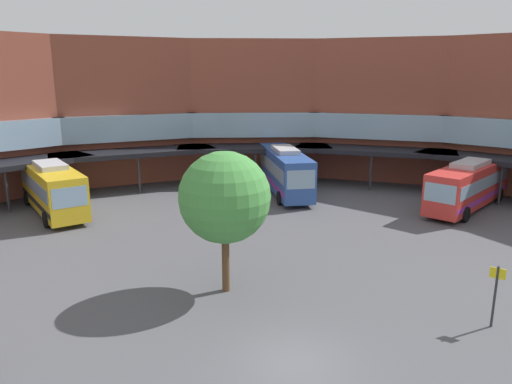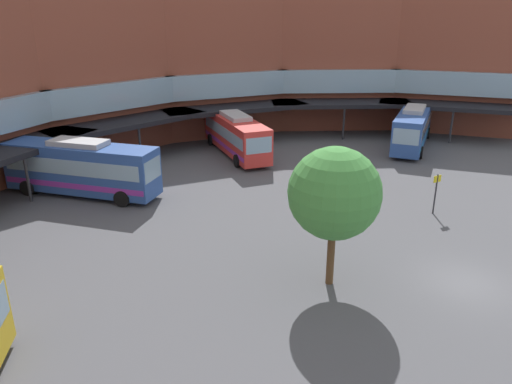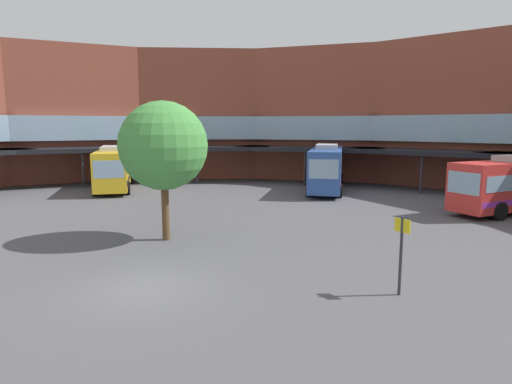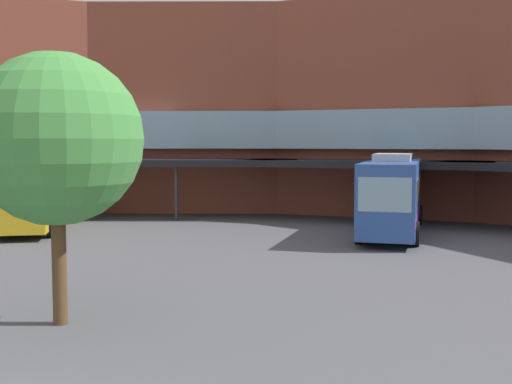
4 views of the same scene
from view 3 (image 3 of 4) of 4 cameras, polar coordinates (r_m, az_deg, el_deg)
ground_plane at (r=15.97m, az=-14.34°, el=-12.03°), size 118.31×118.31×0.00m
station_building at (r=33.70m, az=3.92°, el=10.03°), size 75.12×42.28×13.24m
bus_0 at (r=38.20m, az=9.16°, el=3.21°), size 3.70×11.19×3.97m
bus_1 at (r=40.24m, az=-18.01°, el=3.03°), size 7.51×9.98×3.79m
plaza_tree at (r=21.45m, az=-11.93°, el=5.86°), size 4.24×4.24×6.73m
stop_sign_post at (r=15.19m, az=18.33°, el=-6.87°), size 0.49×0.41×2.65m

